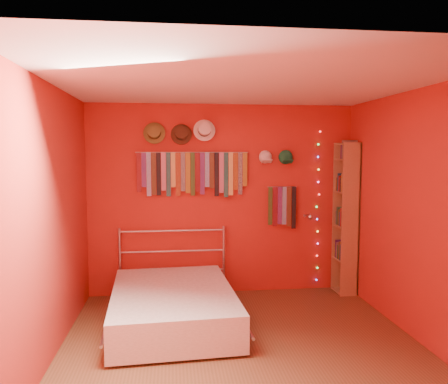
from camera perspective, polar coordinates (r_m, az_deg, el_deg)
name	(u,v)px	position (r m, az deg, el deg)	size (l,w,h in m)	color
ground	(243,349)	(4.43, 2.56, -19.85)	(3.50, 3.50, 0.00)	brown
back_wall	(222,200)	(5.78, -0.21, -1.00)	(3.50, 0.02, 2.50)	#AD211B
right_wall	(421,217)	(4.67, 24.33, -2.94)	(0.02, 3.50, 2.50)	#AD211B
left_wall	(48,223)	(4.15, -22.00, -3.82)	(0.02, 3.50, 2.50)	#AD211B
ceiling	(245,83)	(4.06, 2.70, 14.06)	(3.50, 3.50, 0.02)	white
tie_rack	(193,172)	(5.65, -4.10, 2.65)	(1.45, 0.03, 0.59)	#AAAAAF
small_tie_rack	(282,205)	(5.87, 7.62, -1.75)	(0.40, 0.03, 0.57)	#AAAAAF
fedora_olive	(154,132)	(5.62, -9.11, 7.70)	(0.28, 0.15, 0.27)	olive
fedora_brown	(181,134)	(5.62, -5.59, 7.59)	(0.27, 0.15, 0.27)	#432817
fedora_white	(205,130)	(5.64, -2.56, 8.15)	(0.28, 0.15, 0.28)	white
cap_white	(265,157)	(5.78, 5.42, 4.56)	(0.18, 0.22, 0.18)	white
cap_green	(286,157)	(5.85, 8.05, 4.51)	(0.18, 0.23, 0.18)	#197443
fairy_lights	(318,207)	(6.04, 12.16, -1.91)	(0.06, 0.02, 2.05)	#FF3333
reading_lamp	(309,217)	(5.82, 11.09, -3.18)	(0.07, 0.30, 0.09)	#AAAAAF
bookshelf	(348,217)	(6.02, 15.94, -3.19)	(0.25, 0.34, 2.00)	#946043
bed	(173,305)	(4.94, -6.69, -14.48)	(1.47, 1.92, 0.91)	#AAAAAF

